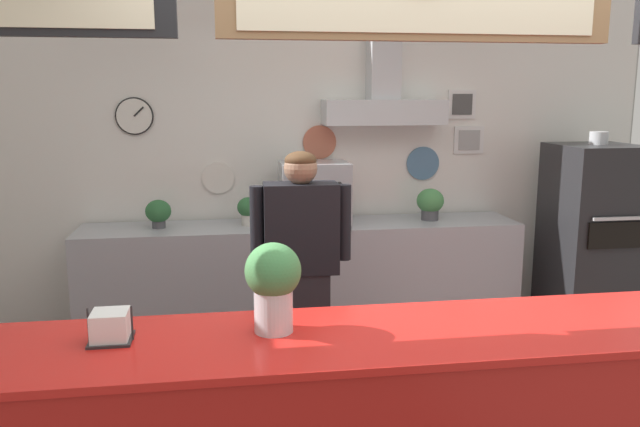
{
  "coord_description": "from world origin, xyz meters",
  "views": [
    {
      "loc": [
        -0.8,
        -2.79,
        1.93
      ],
      "look_at": [
        -0.27,
        0.7,
        1.26
      ],
      "focal_mm": 35.93,
      "sensor_mm": 36.0,
      "label": 1
    }
  ],
  "objects_px": {
    "potted_sage": "(248,209)",
    "pizza_oven": "(591,241)",
    "shop_worker": "(301,278)",
    "basil_vase": "(273,285)",
    "potted_basil": "(430,203)",
    "potted_oregano": "(158,212)",
    "espresso_machine": "(314,194)",
    "napkin_holder": "(110,327)"
  },
  "relations": [
    {
      "from": "potted_oregano",
      "to": "potted_sage",
      "type": "distance_m",
      "value": 0.68
    },
    {
      "from": "potted_sage",
      "to": "basil_vase",
      "type": "bearing_deg",
      "value": -90.16
    },
    {
      "from": "pizza_oven",
      "to": "potted_sage",
      "type": "relative_size",
      "value": 7.45
    },
    {
      "from": "potted_oregano",
      "to": "shop_worker",
      "type": "bearing_deg",
      "value": -54.46
    },
    {
      "from": "espresso_machine",
      "to": "basil_vase",
      "type": "height_order",
      "value": "espresso_machine"
    },
    {
      "from": "basil_vase",
      "to": "potted_basil",
      "type": "bearing_deg",
      "value": 59.72
    },
    {
      "from": "potted_oregano",
      "to": "potted_sage",
      "type": "bearing_deg",
      "value": -0.47
    },
    {
      "from": "pizza_oven",
      "to": "potted_basil",
      "type": "xyz_separation_m",
      "value": [
        -1.24,
        0.3,
        0.29
      ]
    },
    {
      "from": "potted_basil",
      "to": "potted_sage",
      "type": "distance_m",
      "value": 1.46
    },
    {
      "from": "potted_oregano",
      "to": "pizza_oven",
      "type": "bearing_deg",
      "value": -5.36
    },
    {
      "from": "napkin_holder",
      "to": "potted_oregano",
      "type": "bearing_deg",
      "value": 91.37
    },
    {
      "from": "pizza_oven",
      "to": "shop_worker",
      "type": "bearing_deg",
      "value": -158.04
    },
    {
      "from": "basil_vase",
      "to": "potted_oregano",
      "type": "bearing_deg",
      "value": 104.92
    },
    {
      "from": "potted_basil",
      "to": "shop_worker",
      "type": "bearing_deg",
      "value": -133.12
    },
    {
      "from": "shop_worker",
      "to": "potted_sage",
      "type": "distance_m",
      "value": 1.34
    },
    {
      "from": "pizza_oven",
      "to": "shop_worker",
      "type": "distance_m",
      "value": 2.64
    },
    {
      "from": "shop_worker",
      "to": "basil_vase",
      "type": "xyz_separation_m",
      "value": [
        -0.26,
        -1.22,
        0.34
      ]
    },
    {
      "from": "potted_oregano",
      "to": "potted_sage",
      "type": "relative_size",
      "value": 0.98
    },
    {
      "from": "potted_oregano",
      "to": "napkin_holder",
      "type": "xyz_separation_m",
      "value": [
        0.06,
        -2.54,
        0.02
      ]
    },
    {
      "from": "potted_sage",
      "to": "napkin_holder",
      "type": "relative_size",
      "value": 1.33
    },
    {
      "from": "shop_worker",
      "to": "basil_vase",
      "type": "relative_size",
      "value": 4.53
    },
    {
      "from": "potted_oregano",
      "to": "napkin_holder",
      "type": "relative_size",
      "value": 1.31
    },
    {
      "from": "potted_sage",
      "to": "basil_vase",
      "type": "distance_m",
      "value": 2.53
    },
    {
      "from": "pizza_oven",
      "to": "potted_oregano",
      "type": "height_order",
      "value": "pizza_oven"
    },
    {
      "from": "potted_basil",
      "to": "napkin_holder",
      "type": "bearing_deg",
      "value": -129.53
    },
    {
      "from": "pizza_oven",
      "to": "potted_oregano",
      "type": "xyz_separation_m",
      "value": [
        -3.38,
        0.32,
        0.27
      ]
    },
    {
      "from": "napkin_holder",
      "to": "potted_basil",
      "type": "bearing_deg",
      "value": 50.47
    },
    {
      "from": "pizza_oven",
      "to": "napkin_holder",
      "type": "bearing_deg",
      "value": -146.25
    },
    {
      "from": "potted_basil",
      "to": "potted_oregano",
      "type": "xyz_separation_m",
      "value": [
        -2.14,
        0.01,
        -0.02
      ]
    },
    {
      "from": "shop_worker",
      "to": "pizza_oven",
      "type": "bearing_deg",
      "value": -156.35
    },
    {
      "from": "shop_worker",
      "to": "potted_sage",
      "type": "relative_size",
      "value": 7.31
    },
    {
      "from": "potted_oregano",
      "to": "potted_sage",
      "type": "xyz_separation_m",
      "value": [
        0.68,
        -0.01,
        0.0
      ]
    },
    {
      "from": "pizza_oven",
      "to": "potted_sage",
      "type": "height_order",
      "value": "pizza_oven"
    },
    {
      "from": "pizza_oven",
      "to": "potted_oregano",
      "type": "bearing_deg",
      "value": 174.64
    },
    {
      "from": "shop_worker",
      "to": "potted_sage",
      "type": "height_order",
      "value": "shop_worker"
    },
    {
      "from": "shop_worker",
      "to": "potted_oregano",
      "type": "height_order",
      "value": "shop_worker"
    },
    {
      "from": "potted_sage",
      "to": "pizza_oven",
      "type": "bearing_deg",
      "value": -6.58
    },
    {
      "from": "shop_worker",
      "to": "basil_vase",
      "type": "height_order",
      "value": "shop_worker"
    },
    {
      "from": "shop_worker",
      "to": "potted_basil",
      "type": "height_order",
      "value": "shop_worker"
    },
    {
      "from": "potted_sage",
      "to": "espresso_machine",
      "type": "bearing_deg",
      "value": -4.59
    },
    {
      "from": "potted_basil",
      "to": "pizza_oven",
      "type": "bearing_deg",
      "value": -13.79
    },
    {
      "from": "espresso_machine",
      "to": "potted_sage",
      "type": "height_order",
      "value": "espresso_machine"
    }
  ]
}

